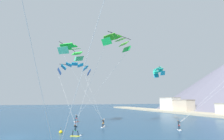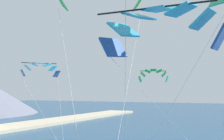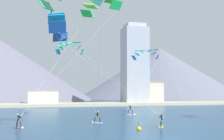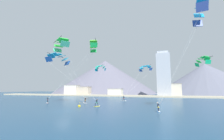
% 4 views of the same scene
% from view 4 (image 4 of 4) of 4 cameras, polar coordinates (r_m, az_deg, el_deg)
% --- Properties ---
extents(ground_plane, '(400.00, 400.00, 0.00)m').
position_cam_4_polar(ground_plane, '(29.23, -18.07, -14.59)').
color(ground_plane, navy).
extents(kitesurfer_near_lead, '(0.70, 1.78, 1.70)m').
position_cam_4_polar(kitesurfer_near_lead, '(27.53, 17.31, -14.08)').
color(kitesurfer_near_lead, '#337FDB').
rests_on(kitesurfer_near_lead, ground).
extents(kitesurfer_near_trail, '(1.71, 1.20, 1.83)m').
position_cam_4_polar(kitesurfer_near_trail, '(50.61, 4.69, -11.06)').
color(kitesurfer_near_trail, white).
rests_on(kitesurfer_near_trail, ground).
extents(kitesurfer_mid_center, '(1.14, 1.73, 1.77)m').
position_cam_4_polar(kitesurfer_mid_center, '(34.84, -5.59, -12.80)').
color(kitesurfer_mid_center, yellow).
rests_on(kitesurfer_mid_center, ground).
extents(kitesurfer_far_left, '(1.61, 1.40, 1.69)m').
position_cam_4_polar(kitesurfer_far_left, '(43.74, -10.25, -11.68)').
color(kitesurfer_far_left, white).
rests_on(kitesurfer_far_left, ground).
extents(kitesurfer_far_right, '(1.34, 1.65, 1.83)m').
position_cam_4_polar(kitesurfer_far_right, '(46.63, -23.38, -10.81)').
color(kitesurfer_far_right, '#E54C33').
rests_on(kitesurfer_far_right, ground).
extents(parafoil_kite_near_lead, '(8.45, 6.92, 17.14)m').
position_cam_4_polar(parafoil_kite_near_lead, '(30.63, 30.66, 19.35)').
color(parafoil_kite_near_lead, '#344A99').
extents(parafoil_kite_near_trail, '(8.96, 11.11, 11.62)m').
position_cam_4_polar(parafoil_kite_near_trail, '(58.88, 12.54, 0.86)').
color(parafoil_kite_near_trail, '#234B98').
extents(parafoil_kite_mid_center, '(13.57, 7.44, 12.16)m').
position_cam_4_polar(parafoil_kite_mid_center, '(43.48, -19.74, 4.41)').
color(parafoil_kite_mid_center, '#1C4791').
extents(parafoil_kite_far_left, '(8.16, 9.03, 15.69)m').
position_cam_4_polar(parafoil_kite_far_left, '(42.70, -18.84, 9.51)').
color(parafoil_kite_far_left, '#44BC8C').
extents(parafoil_kite_far_right, '(13.67, 9.53, 17.15)m').
position_cam_4_polar(parafoil_kite_far_right, '(47.24, -7.19, 9.40)').
color(parafoil_kite_far_right, green).
extents(parafoil_kite_distant_high_outer, '(5.10, 2.82, 2.33)m').
position_cam_4_polar(parafoil_kite_distant_high_outer, '(58.44, -4.50, 0.97)').
color(parafoil_kite_distant_high_outer, teal).
extents(parafoil_kite_distant_low_drift, '(3.69, 5.43, 2.44)m').
position_cam_4_polar(parafoil_kite_distant_low_drift, '(47.64, 31.31, 3.26)').
color(parafoil_kite_distant_low_drift, '#15C774').
extents(race_marker_buoy, '(0.56, 0.56, 1.02)m').
position_cam_4_polar(race_marker_buoy, '(34.90, -12.33, -13.28)').
color(race_marker_buoy, yellow).
rests_on(race_marker_buoy, ground).
extents(shoreline_strip, '(180.00, 10.00, 0.70)m').
position_cam_4_polar(shoreline_strip, '(82.43, 7.18, -9.74)').
color(shoreline_strip, beige).
rests_on(shoreline_strip, ground).
extents(shore_building_harbour_front, '(8.27, 5.26, 4.27)m').
position_cam_4_polar(shore_building_harbour_front, '(87.97, 1.34, -8.47)').
color(shore_building_harbour_front, silver).
rests_on(shore_building_harbour_front, ground).
extents(shore_building_promenade_mid, '(8.38, 5.05, 5.53)m').
position_cam_4_polar(shore_building_promenade_mid, '(97.26, -10.64, -7.87)').
color(shore_building_promenade_mid, beige).
rests_on(shore_building_promenade_mid, ground).
extents(shore_building_quay_east, '(9.25, 5.50, 6.63)m').
position_cam_4_polar(shore_building_quay_east, '(101.60, -14.91, -7.42)').
color(shore_building_quay_east, silver).
rests_on(shore_building_quay_east, ground).
extents(shore_building_quay_west, '(6.79, 6.22, 6.83)m').
position_cam_4_polar(shore_building_quay_west, '(85.25, 22.69, -7.09)').
color(shore_building_quay_west, beige).
rests_on(shore_building_quay_west, ground).
extents(highrise_tower, '(7.00, 7.00, 24.11)m').
position_cam_4_polar(highrise_tower, '(84.95, 19.03, -1.56)').
color(highrise_tower, '#A8ADB7').
rests_on(highrise_tower, ground).
extents(mountain_peak_west_ridge, '(81.01, 81.01, 25.17)m').
position_cam_4_polar(mountain_peak_west_ridge, '(146.40, 32.00, -2.83)').
color(mountain_peak_west_ridge, slate).
rests_on(mountain_peak_west_ridge, ground).
extents(mountain_peak_central_summit, '(95.55, 95.55, 31.15)m').
position_cam_4_polar(mountain_peak_central_summit, '(142.38, -2.65, -2.64)').
color(mountain_peak_central_summit, slate).
rests_on(mountain_peak_central_summit, ground).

